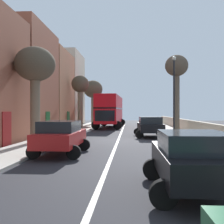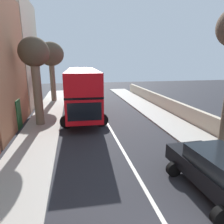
{
  "view_description": "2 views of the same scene",
  "coord_description": "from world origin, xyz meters",
  "px_view_note": "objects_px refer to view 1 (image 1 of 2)",
  "views": [
    {
      "loc": [
        0.86,
        -19.47,
        2.13
      ],
      "look_at": [
        -0.95,
        7.58,
        2.05
      ],
      "focal_mm": 42.93,
      "sensor_mm": 36.0,
      "label": 1
    },
    {
      "loc": [
        -2.55,
        -2.9,
        4.82
      ],
      "look_at": [
        0.17,
        10.83,
        1.18
      ],
      "focal_mm": 31.83,
      "sensor_mm": 36.0,
      "label": 2
    }
  ],
  "objects_px": {
    "street_tree_right_3": "(177,72)",
    "lamppost_right": "(174,90)",
    "parked_car_red_left_1": "(61,135)",
    "street_tree_left_4": "(80,88)",
    "street_tree_left_2": "(93,90)",
    "street_tree_left_0": "(35,69)",
    "double_decker_bus": "(110,109)",
    "parked_car_black_right_3": "(193,158)",
    "parked_car_black_right_0": "(150,126)"
  },
  "relations": [
    {
      "from": "street_tree_left_0",
      "to": "street_tree_left_2",
      "type": "distance_m",
      "value": 24.33
    },
    {
      "from": "street_tree_left_2",
      "to": "street_tree_left_4",
      "type": "xyz_separation_m",
      "value": [
        -0.26,
        -9.36,
        -0.42
      ]
    },
    {
      "from": "street_tree_left_4",
      "to": "parked_car_black_right_3",
      "type": "bearing_deg",
      "value": -72.92
    },
    {
      "from": "street_tree_left_2",
      "to": "double_decker_bus",
      "type": "bearing_deg",
      "value": -64.69
    },
    {
      "from": "street_tree_left_0",
      "to": "street_tree_left_4",
      "type": "bearing_deg",
      "value": 89.48
    },
    {
      "from": "parked_car_black_right_3",
      "to": "street_tree_left_2",
      "type": "distance_m",
      "value": 35.17
    },
    {
      "from": "parked_car_black_right_3",
      "to": "street_tree_right_3",
      "type": "relative_size",
      "value": 0.56
    },
    {
      "from": "parked_car_black_right_0",
      "to": "parked_car_red_left_1",
      "type": "bearing_deg",
      "value": -118.32
    },
    {
      "from": "street_tree_left_4",
      "to": "parked_car_red_left_1",
      "type": "bearing_deg",
      "value": -82.2
    },
    {
      "from": "street_tree_left_0",
      "to": "street_tree_left_2",
      "type": "xyz_separation_m",
      "value": [
        0.4,
        24.32,
        0.46
      ]
    },
    {
      "from": "street_tree_left_2",
      "to": "street_tree_left_4",
      "type": "distance_m",
      "value": 9.37
    },
    {
      "from": "parked_car_black_right_0",
      "to": "lamppost_right",
      "type": "distance_m",
      "value": 3.51
    },
    {
      "from": "double_decker_bus",
      "to": "street_tree_left_2",
      "type": "height_order",
      "value": "street_tree_left_2"
    },
    {
      "from": "street_tree_left_0",
      "to": "street_tree_right_3",
      "type": "xyz_separation_m",
      "value": [
        10.4,
        8.16,
        0.9
      ]
    },
    {
      "from": "parked_car_black_right_3",
      "to": "lamppost_right",
      "type": "relative_size",
      "value": 0.64
    },
    {
      "from": "parked_car_red_left_1",
      "to": "lamppost_right",
      "type": "distance_m",
      "value": 11.12
    },
    {
      "from": "double_decker_bus",
      "to": "lamppost_right",
      "type": "distance_m",
      "value": 14.74
    },
    {
      "from": "parked_car_black_right_3",
      "to": "double_decker_bus",
      "type": "bearing_deg",
      "value": 98.69
    },
    {
      "from": "parked_car_red_left_1",
      "to": "street_tree_right_3",
      "type": "bearing_deg",
      "value": 57.87
    },
    {
      "from": "street_tree_right_3",
      "to": "lamppost_right",
      "type": "bearing_deg",
      "value": -102.51
    },
    {
      "from": "parked_car_red_left_1",
      "to": "street_tree_left_4",
      "type": "height_order",
      "value": "street_tree_left_4"
    },
    {
      "from": "lamppost_right",
      "to": "street_tree_right_3",
      "type": "bearing_deg",
      "value": 77.49
    },
    {
      "from": "parked_car_red_left_1",
      "to": "parked_car_black_right_3",
      "type": "height_order",
      "value": "parked_car_red_left_1"
    },
    {
      "from": "street_tree_left_4",
      "to": "street_tree_right_3",
      "type": "bearing_deg",
      "value": -33.5
    },
    {
      "from": "double_decker_bus",
      "to": "street_tree_left_4",
      "type": "relative_size",
      "value": 1.78
    },
    {
      "from": "parked_car_black_right_0",
      "to": "street_tree_right_3",
      "type": "relative_size",
      "value": 0.62
    },
    {
      "from": "street_tree_left_4",
      "to": "lamppost_right",
      "type": "relative_size",
      "value": 1.0
    },
    {
      "from": "parked_car_black_right_3",
      "to": "street_tree_left_4",
      "type": "distance_m",
      "value": 26.2
    },
    {
      "from": "double_decker_bus",
      "to": "parked_car_black_right_0",
      "type": "xyz_separation_m",
      "value": [
        4.2,
        -12.43,
        -1.4
      ]
    },
    {
      "from": "street_tree_right_3",
      "to": "street_tree_left_4",
      "type": "height_order",
      "value": "street_tree_right_3"
    },
    {
      "from": "parked_car_black_right_0",
      "to": "parked_car_red_left_1",
      "type": "xyz_separation_m",
      "value": [
        -5.0,
        -9.28,
        -0.01
      ]
    },
    {
      "from": "double_decker_bus",
      "to": "lamppost_right",
      "type": "xyz_separation_m",
      "value": [
        6.0,
        -13.38,
        1.45
      ]
    },
    {
      "from": "street_tree_left_2",
      "to": "street_tree_right_3",
      "type": "bearing_deg",
      "value": -58.25
    },
    {
      "from": "double_decker_bus",
      "to": "street_tree_right_3",
      "type": "bearing_deg",
      "value": -54.22
    },
    {
      "from": "parked_car_red_left_1",
      "to": "street_tree_left_0",
      "type": "height_order",
      "value": "street_tree_left_0"
    },
    {
      "from": "double_decker_bus",
      "to": "parked_car_black_right_3",
      "type": "relative_size",
      "value": 2.78
    },
    {
      "from": "double_decker_bus",
      "to": "street_tree_left_4",
      "type": "distance_m",
      "value": 5.06
    },
    {
      "from": "double_decker_bus",
      "to": "street_tree_left_2",
      "type": "xyz_separation_m",
      "value": [
        -3.14,
        6.64,
        2.98
      ]
    },
    {
      "from": "double_decker_bus",
      "to": "parked_car_black_right_0",
      "type": "distance_m",
      "value": 13.2
    },
    {
      "from": "street_tree_right_3",
      "to": "parked_car_black_right_3",
      "type": "bearing_deg",
      "value": -98.42
    },
    {
      "from": "parked_car_black_right_3",
      "to": "street_tree_left_0",
      "type": "height_order",
      "value": "street_tree_left_0"
    },
    {
      "from": "parked_car_black_right_3",
      "to": "lamppost_right",
      "type": "distance_m",
      "value": 14.49
    },
    {
      "from": "parked_car_red_left_1",
      "to": "double_decker_bus",
      "type": "bearing_deg",
      "value": 87.89
    },
    {
      "from": "street_tree_right_3",
      "to": "lamppost_right",
      "type": "distance_m",
      "value": 4.43
    },
    {
      "from": "parked_car_black_right_0",
      "to": "lamppost_right",
      "type": "xyz_separation_m",
      "value": [
        1.8,
        -0.95,
        2.86
      ]
    },
    {
      "from": "street_tree_left_0",
      "to": "street_tree_left_4",
      "type": "height_order",
      "value": "street_tree_left_4"
    },
    {
      "from": "lamppost_right",
      "to": "double_decker_bus",
      "type": "bearing_deg",
      "value": 114.15
    },
    {
      "from": "street_tree_left_0",
      "to": "street_tree_right_3",
      "type": "distance_m",
      "value": 13.25
    },
    {
      "from": "lamppost_right",
      "to": "street_tree_left_0",
      "type": "bearing_deg",
      "value": -155.75
    },
    {
      "from": "parked_car_red_left_1",
      "to": "street_tree_left_2",
      "type": "height_order",
      "value": "street_tree_left_2"
    }
  ]
}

